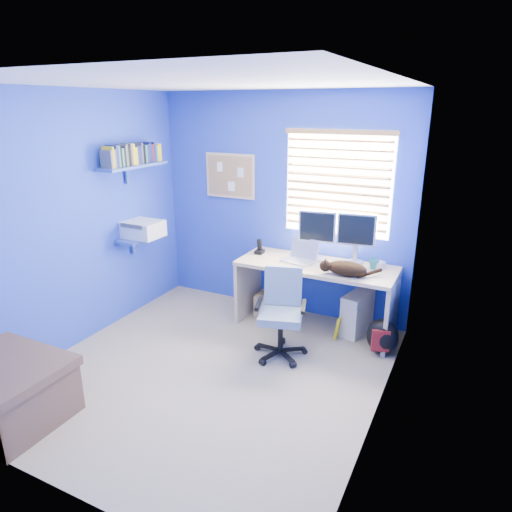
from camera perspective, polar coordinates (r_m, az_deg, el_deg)
The scene contains 23 objects.
floor at distance 4.37m, azimuth -5.72°, elevation -14.08°, with size 3.00×3.20×0.00m, color tan.
ceiling at distance 3.70m, azimuth -7.01°, elevation 20.72°, with size 3.00×3.20×0.00m, color white.
wall_back at distance 5.23m, azimuth 3.16°, elevation 6.29°, with size 3.00×0.01×2.50m, color blue.
wall_front at distance 2.73m, azimuth -24.65°, elevation -6.85°, with size 3.00×0.01×2.50m, color blue.
wall_left at distance 4.81m, azimuth -21.61°, elevation 3.95°, with size 0.01×3.20×2.50m, color blue.
wall_right at distance 3.33m, azimuth 16.08°, elevation -1.47°, with size 0.01×3.20×2.50m, color blue.
desk at distance 5.00m, azimuth 7.39°, elevation -5.04°, with size 1.67×0.65×0.74m, color tan.
laptop at distance 4.89m, azimuth 5.34°, elevation 0.52°, with size 0.33×0.26×0.22m, color silver.
monitor_left at distance 4.94m, azimuth 7.68°, elevation 2.58°, with size 0.40×0.12×0.54m, color silver.
monitor_right at distance 4.90m, azimuth 12.43°, elevation 2.15°, with size 0.40×0.12×0.54m, color silver.
phone at distance 5.15m, azimuth 0.45°, elevation 1.22°, with size 0.09×0.11×0.17m, color black.
mug at distance 4.82m, azimuth 14.49°, elevation -1.00°, with size 0.10×0.09×0.10m, color #227568.
cd_spindle at distance 4.86m, azimuth 15.11°, elevation -1.10°, with size 0.13×0.13×0.07m, color silver.
cat at distance 4.57m, azimuth 11.27°, elevation -1.53°, with size 0.40×0.21×0.14m, color black.
tower_pc at distance 5.03m, azimuth 12.53°, elevation -6.97°, with size 0.19×0.44×0.45m, color beige.
drawer_boxes at distance 5.32m, azimuth 2.06°, elevation -6.13°, with size 0.35×0.28×0.27m, color tan.
yellow_book at distance 4.93m, azimuth 10.27°, elevation -8.71°, with size 0.03×0.17×0.24m, color yellow.
backpack at distance 4.71m, azimuth 15.54°, elevation -9.67°, with size 0.31×0.23×0.36m, color black.
bed_corner at distance 4.19m, azimuth -29.30°, elevation -14.32°, with size 0.99×0.70×0.48m, color brown.
office_chair at distance 4.48m, azimuth 3.14°, elevation -8.48°, with size 0.62×0.62×0.85m.
window_blinds at distance 4.93m, azimuth 10.11°, elevation 8.85°, with size 1.15×0.05×1.10m.
corkboard at distance 5.44m, azimuth -3.26°, elevation 9.97°, with size 0.64×0.02×0.52m.
wall_shelves at distance 5.19m, azimuth -14.66°, elevation 7.71°, with size 0.42×0.90×1.05m.
Camera 1 is at (2.01, -3.11, 2.33)m, focal length 32.00 mm.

